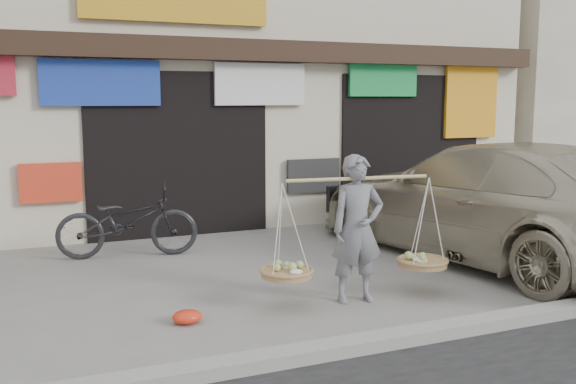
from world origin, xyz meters
name	(u,v)px	position (x,y,z in m)	size (l,w,h in m)	color
ground	(252,293)	(0.00, 0.00, 0.00)	(70.00, 70.00, 0.00)	gray
kerb	(328,350)	(0.00, -2.00, 0.06)	(70.00, 0.25, 0.12)	gray
shophouse_block	(142,39)	(0.00, 6.42, 3.45)	(14.00, 6.32, 7.00)	beige
street_vendor	(357,235)	(0.99, -0.72, 0.76)	(2.18, 0.76, 1.66)	slate
bike_2	(127,221)	(-1.04, 2.36, 0.52)	(0.69, 1.98, 1.04)	black
suv	(489,200)	(3.68, 0.29, 0.83)	(3.22, 6.06, 1.67)	#BBB197
red_bag	(187,317)	(-0.95, -0.69, 0.07)	(0.31, 0.25, 0.14)	red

